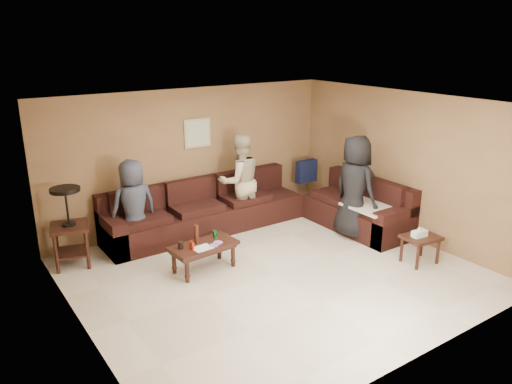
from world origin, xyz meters
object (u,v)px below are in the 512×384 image
(sectional_sofa, at_px, (261,213))
(person_left, at_px, (134,206))
(side_table_right, at_px, (420,239))
(person_middle, at_px, (240,181))
(person_right, at_px, (355,187))
(end_table_left, at_px, (69,226))
(waste_bin, at_px, (219,241))
(coffee_table, at_px, (203,248))

(sectional_sofa, bearing_deg, person_left, 168.94)
(sectional_sofa, distance_m, side_table_right, 2.78)
(sectional_sofa, relative_size, person_left, 3.04)
(person_left, bearing_deg, person_middle, 178.68)
(side_table_right, xyz_separation_m, person_right, (-0.08, 1.36, 0.51))
(end_table_left, xyz_separation_m, waste_bin, (2.17, -0.72, -0.52))
(person_middle, bearing_deg, person_left, 5.99)
(side_table_right, distance_m, person_middle, 3.26)
(sectional_sofa, distance_m, person_left, 2.27)
(sectional_sofa, bearing_deg, end_table_left, 171.78)
(waste_bin, distance_m, person_right, 2.48)
(end_table_left, xyz_separation_m, person_left, (1.01, -0.03, 0.12))
(waste_bin, xyz_separation_m, person_left, (-1.16, 0.68, 0.64))
(person_left, bearing_deg, person_right, 154.53)
(sectional_sofa, distance_m, end_table_left, 3.24)
(sectional_sofa, distance_m, person_middle, 0.69)
(waste_bin, bearing_deg, sectional_sofa, 14.18)
(coffee_table, relative_size, end_table_left, 0.84)
(coffee_table, xyz_separation_m, person_right, (2.79, -0.30, 0.54))
(coffee_table, bearing_deg, waste_bin, 42.93)
(sectional_sofa, xyz_separation_m, end_table_left, (-3.19, 0.46, 0.32))
(sectional_sofa, xyz_separation_m, person_middle, (-0.18, 0.41, 0.53))
(end_table_left, distance_m, person_left, 1.01)
(coffee_table, xyz_separation_m, end_table_left, (-1.57, 1.27, 0.29))
(person_left, relative_size, person_right, 0.86)
(side_table_right, distance_m, person_right, 1.46)
(coffee_table, relative_size, person_left, 0.68)
(coffee_table, height_order, side_table_right, coffee_table)
(coffee_table, relative_size, person_middle, 0.61)
(sectional_sofa, relative_size, person_right, 2.60)
(coffee_table, xyz_separation_m, side_table_right, (2.87, -1.67, 0.03))
(waste_bin, bearing_deg, person_middle, 38.42)
(side_table_right, relative_size, person_left, 0.38)
(sectional_sofa, bearing_deg, coffee_table, -153.30)
(end_table_left, xyz_separation_m, person_middle, (3.01, -0.05, 0.20))
(side_table_right, xyz_separation_m, person_left, (-3.43, 2.91, 0.38))
(sectional_sofa, relative_size, waste_bin, 18.04)
(end_table_left, xyz_separation_m, person_right, (4.37, -1.58, 0.24))
(person_left, distance_m, person_middle, 2.01)
(coffee_table, bearing_deg, sectional_sofa, 26.70)
(sectional_sofa, xyz_separation_m, side_table_right, (1.25, -2.48, 0.06))
(sectional_sofa, height_order, person_left, person_left)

